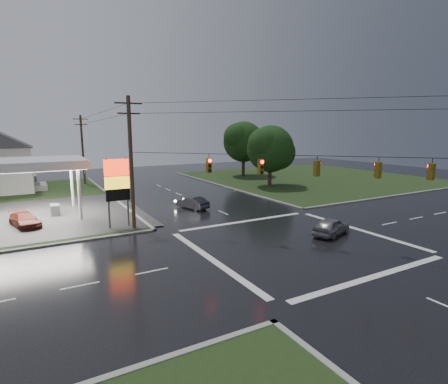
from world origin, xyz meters
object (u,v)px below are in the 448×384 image
pylon_sign (117,182)px  car_pump (25,220)px  tree_ne_near (271,149)px  utility_pole_nw (131,162)px  car_north (193,203)px  tree_ne_far (244,142)px  car_crossing (331,226)px  utility_pole_n (83,149)px

pylon_sign → car_pump: size_ratio=1.40×
tree_ne_near → car_pump: size_ratio=2.10×
utility_pole_nw → car_north: size_ratio=2.79×
pylon_sign → tree_ne_far: size_ratio=0.61×
car_crossing → car_pump: size_ratio=0.96×
pylon_sign → tree_ne_near: size_ratio=0.67×
tree_ne_far → car_pump: 40.10m
car_north → car_pump: size_ratio=0.92×
utility_pole_nw → car_crossing: size_ratio=2.69×
pylon_sign → car_north: pylon_sign is taller
car_pump → utility_pole_nw: bearing=-48.9°
tree_ne_near → car_crossing: (-10.26, -21.85, -4.86)m
car_north → car_crossing: (5.84, -14.06, 0.05)m
utility_pole_n → tree_ne_far: bearing=-8.5°
utility_pole_nw → utility_pole_n: utility_pole_nw is taller
utility_pole_nw → car_pump: 10.88m
utility_pole_n → car_pump: size_ratio=2.45×
utility_pole_nw → car_crossing: 17.09m
utility_pole_nw → tree_ne_near: bearing=27.9°
utility_pole_nw → pylon_sign: bearing=135.0°
pylon_sign → car_crossing: 18.03m
car_north → car_crossing: size_ratio=0.96×
car_pump → car_crossing: bearing=-50.2°
tree_ne_near → car_crossing: bearing=-115.1°
tree_ne_near → tree_ne_far: (3.01, 12.00, 0.62)m
tree_ne_far → utility_pole_n: bearing=171.5°
car_pump → car_north: bearing=-17.9°
utility_pole_nw → tree_ne_far: utility_pole_nw is taller
pylon_sign → car_north: (8.55, 3.70, -3.36)m
tree_ne_far → utility_pole_nw: bearing=-137.4°
tree_ne_far → car_north: tree_ne_far is taller
utility_pole_n → tree_ne_far: (26.65, -4.01, 0.71)m
utility_pole_nw → car_north: bearing=31.9°
utility_pole_nw → car_north: 10.24m
tree_ne_near → tree_ne_far: 12.39m
tree_ne_near → car_pump: tree_ne_near is taller
utility_pole_n → utility_pole_nw: bearing=-90.0°
tree_ne_near → car_north: 18.54m
pylon_sign → tree_ne_near: (24.64, 11.49, 1.55)m
utility_pole_n → pylon_sign: bearing=-92.1°
utility_pole_n → car_north: bearing=-72.4°
utility_pole_nw → tree_ne_near: size_ratio=1.22×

